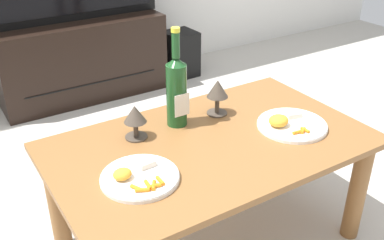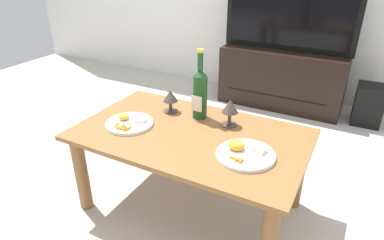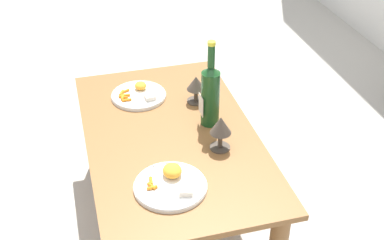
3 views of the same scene
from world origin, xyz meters
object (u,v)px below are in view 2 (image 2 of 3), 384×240
object	(u,v)px
goblet_left	(170,97)
dinner_plate_left	(129,123)
floor_speaker	(369,105)
wine_bottle	(200,92)
dining_table	(190,147)
tv_screen	(290,15)
tv_stand	(282,78)
goblet_right	(230,108)
dinner_plate_right	(245,153)

from	to	relation	value
goblet_left	dinner_plate_left	world-z (taller)	goblet_left
floor_speaker	wine_bottle	xyz separation A→B (m)	(-0.85, -1.40, 0.45)
dining_table	floor_speaker	world-z (taller)	dining_table
tv_screen	dinner_plate_left	size ratio (longest dim) A/B	4.44
tv_stand	dinner_plate_left	xyz separation A→B (m)	(-0.40, -1.71, 0.22)
goblet_right	dinner_plate_left	size ratio (longest dim) A/B	0.58
dining_table	tv_stand	size ratio (longest dim) A/B	1.07
dinner_plate_left	wine_bottle	bearing A→B (deg)	41.45
wine_bottle	dinner_plate_left	distance (m)	0.41
tv_stand	wine_bottle	world-z (taller)	wine_bottle
dining_table	dinner_plate_right	world-z (taller)	dinner_plate_right
tv_screen	dinner_plate_right	distance (m)	1.75
goblet_right	dinner_plate_left	bearing A→B (deg)	-152.55
wine_bottle	floor_speaker	bearing A→B (deg)	58.85
dining_table	goblet_left	size ratio (longest dim) A/B	8.94
goblet_right	dining_table	bearing A→B (deg)	-130.32
floor_speaker	dinner_plate_right	xyz separation A→B (m)	(-0.50, -1.66, 0.31)
tv_screen	goblet_right	size ratio (longest dim) A/B	7.59
wine_bottle	dinner_plate_right	xyz separation A→B (m)	(0.35, -0.25, -0.14)
tv_stand	dinner_plate_right	xyz separation A→B (m)	(0.24, -1.70, 0.22)
dinner_plate_left	dinner_plate_right	size ratio (longest dim) A/B	0.94
tv_stand	floor_speaker	bearing A→B (deg)	-3.79
goblet_left	dinner_plate_left	bearing A→B (deg)	-113.92
tv_stand	wine_bottle	xyz separation A→B (m)	(-0.11, -1.45, 0.36)
goblet_left	dinner_plate_right	xyz separation A→B (m)	(0.53, -0.24, -0.07)
dinner_plate_right	dining_table	bearing A→B (deg)	167.19
goblet_right	floor_speaker	bearing A→B (deg)	64.71
floor_speaker	dinner_plate_right	world-z (taller)	dinner_plate_right
goblet_left	floor_speaker	bearing A→B (deg)	54.00
tv_stand	goblet_right	bearing A→B (deg)	-87.23
goblet_left	dinner_plate_left	xyz separation A→B (m)	(-0.11, -0.24, -0.08)
wine_bottle	dinner_plate_right	distance (m)	0.45
tv_screen	wine_bottle	distance (m)	1.47
goblet_left	dinner_plate_left	distance (m)	0.28
dinner_plate_left	floor_speaker	bearing A→B (deg)	55.58
tv_screen	goblet_left	xyz separation A→B (m)	(-0.29, -1.46, -0.26)
goblet_right	tv_screen	bearing A→B (deg)	92.77
dining_table	tv_stand	world-z (taller)	tv_stand
tv_stand	wine_bottle	distance (m)	1.50
tv_screen	wine_bottle	bearing A→B (deg)	-94.30
floor_speaker	wine_bottle	size ratio (longest dim) A/B	0.88
goblet_right	dinner_plate_left	distance (m)	0.53
tv_stand	floor_speaker	xyz separation A→B (m)	(0.74, -0.05, -0.09)
tv_screen	goblet_left	distance (m)	1.51
tv_stand	goblet_left	size ratio (longest dim) A/B	8.37
wine_bottle	goblet_right	world-z (taller)	wine_bottle
wine_bottle	dinner_plate_left	xyz separation A→B (m)	(-0.29, -0.25, -0.14)
dining_table	goblet_right	xyz separation A→B (m)	(0.14, 0.17, 0.18)
goblet_right	wine_bottle	bearing A→B (deg)	176.44
dinner_plate_left	dinner_plate_right	xyz separation A→B (m)	(0.64, 0.00, 0.00)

